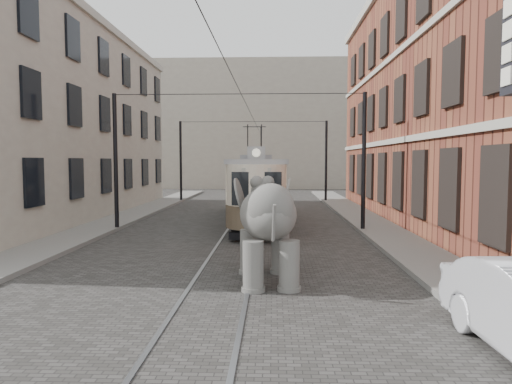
{
  "coord_description": "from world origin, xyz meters",
  "views": [
    {
      "loc": [
        1.32,
        -13.67,
        3.1
      ],
      "look_at": [
        0.77,
        0.66,
        2.1
      ],
      "focal_mm": 31.84,
      "sensor_mm": 36.0,
      "label": 1
    }
  ],
  "objects": [
    {
      "name": "ground",
      "position": [
        0.0,
        0.0,
        0.0
      ],
      "size": [
        120.0,
        120.0,
        0.0
      ],
      "primitive_type": "plane",
      "color": "#3F3D3A"
    },
    {
      "name": "tram_rails",
      "position": [
        0.0,
        0.0,
        0.01
      ],
      "size": [
        1.54,
        80.0,
        0.02
      ],
      "primitive_type": null,
      "color": "slate",
      "rests_on": "ground"
    },
    {
      "name": "sidewalk_right",
      "position": [
        6.0,
        0.0,
        0.07
      ],
      "size": [
        2.0,
        60.0,
        0.15
      ],
      "primitive_type": "cube",
      "color": "slate",
      "rests_on": "ground"
    },
    {
      "name": "sidewalk_left",
      "position": [
        -6.5,
        0.0,
        0.07
      ],
      "size": [
        2.0,
        60.0,
        0.15
      ],
      "primitive_type": "cube",
      "color": "slate",
      "rests_on": "ground"
    },
    {
      "name": "brick_building",
      "position": [
        11.0,
        9.0,
        6.0
      ],
      "size": [
        8.0,
        26.0,
        12.0
      ],
      "primitive_type": "cube",
      "color": "brown",
      "rests_on": "ground"
    },
    {
      "name": "stucco_building",
      "position": [
        -11.0,
        10.0,
        5.0
      ],
      "size": [
        7.0,
        24.0,
        10.0
      ],
      "primitive_type": "cube",
      "color": "gray",
      "rests_on": "ground"
    },
    {
      "name": "distant_block",
      "position": [
        0.0,
        40.0,
        7.0
      ],
      "size": [
        28.0,
        10.0,
        14.0
      ],
      "primitive_type": "cube",
      "color": "gray",
      "rests_on": "ground"
    },
    {
      "name": "catenary",
      "position": [
        -0.2,
        5.0,
        3.0
      ],
      "size": [
        11.0,
        30.2,
        6.0
      ],
      "primitive_type": null,
      "color": "black",
      "rests_on": "ground"
    },
    {
      "name": "tram",
      "position": [
        0.36,
        9.33,
        2.42
      ],
      "size": [
        3.16,
        12.31,
        4.84
      ],
      "primitive_type": null,
      "rotation": [
        0.0,
        0.0,
        0.05
      ],
      "color": "beige",
      "rests_on": "ground"
    },
    {
      "name": "elephant",
      "position": [
        1.18,
        -2.21,
        1.34
      ],
      "size": [
        2.88,
        4.62,
        2.69
      ],
      "primitive_type": null,
      "rotation": [
        0.0,
        0.0,
        0.11
      ],
      "color": "#605E59",
      "rests_on": "ground"
    }
  ]
}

